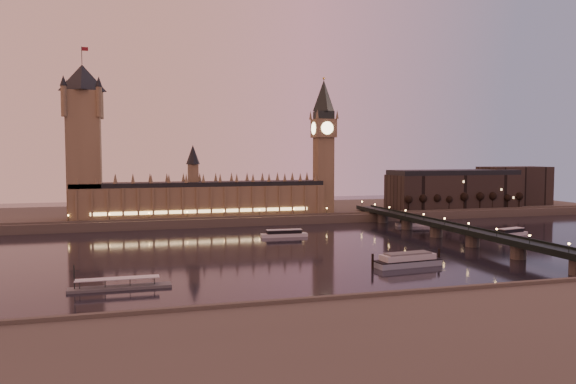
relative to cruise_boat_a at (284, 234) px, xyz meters
name	(u,v)px	position (x,y,z in m)	size (l,w,h in m)	color
ground	(304,249)	(-1.15, -45.23, -2.05)	(700.00, 700.00, 0.00)	black
far_embankment	(279,212)	(28.85, 119.77, 0.95)	(560.00, 130.00, 6.00)	#423D35
palace_of_westminster	(202,195)	(-41.28, 75.76, 19.66)	(180.00, 26.62, 52.00)	brown
victoria_tower	(84,133)	(-121.15, 75.77, 63.74)	(31.68, 31.68, 118.00)	brown
big_ben	(324,138)	(52.83, 75.76, 61.91)	(17.68, 17.68, 104.00)	brown
westminster_bridge	(453,232)	(90.46, -45.23, 3.47)	(13.20, 260.00, 15.30)	black
city_block	(474,188)	(193.78, 85.70, 20.20)	(155.00, 45.00, 34.00)	black
bare_tree_0	(408,199)	(119.24, 63.77, 13.58)	(6.34, 6.34, 12.88)	black
bare_tree_1	(423,199)	(132.09, 63.77, 13.58)	(6.34, 6.34, 12.88)	black
bare_tree_2	(437,199)	(144.95, 63.77, 13.58)	(6.34, 6.34, 12.88)	black
bare_tree_3	(451,198)	(157.80, 63.77, 13.58)	(6.34, 6.34, 12.88)	black
bare_tree_4	(465,198)	(170.66, 63.77, 13.58)	(6.34, 6.34, 12.88)	black
bare_tree_5	(479,198)	(183.51, 63.77, 13.58)	(6.34, 6.34, 12.88)	black
bare_tree_6	(492,197)	(196.37, 63.77, 13.58)	(6.34, 6.34, 12.88)	black
bare_tree_7	(506,197)	(209.22, 63.77, 13.58)	(6.34, 6.34, 12.88)	black
bare_tree_8	(519,197)	(222.08, 63.77, 13.58)	(6.34, 6.34, 12.88)	black
cruise_boat_a	(284,234)	(0.00, 0.00, 0.00)	(29.29, 7.67, 4.64)	silver
cruise_boat_b	(414,223)	(103.68, 24.77, 0.10)	(27.08, 10.82, 4.87)	silver
cruise_boat_c	(511,232)	(138.40, -35.18, 0.10)	(25.25, 12.23, 4.88)	silver
moored_barge	(408,260)	(29.79, -103.76, 0.82)	(36.82, 12.11, 6.78)	#8798AB
pontoon_pier	(120,286)	(-96.66, -112.59, -0.95)	(38.22, 6.37, 10.19)	#595B5E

